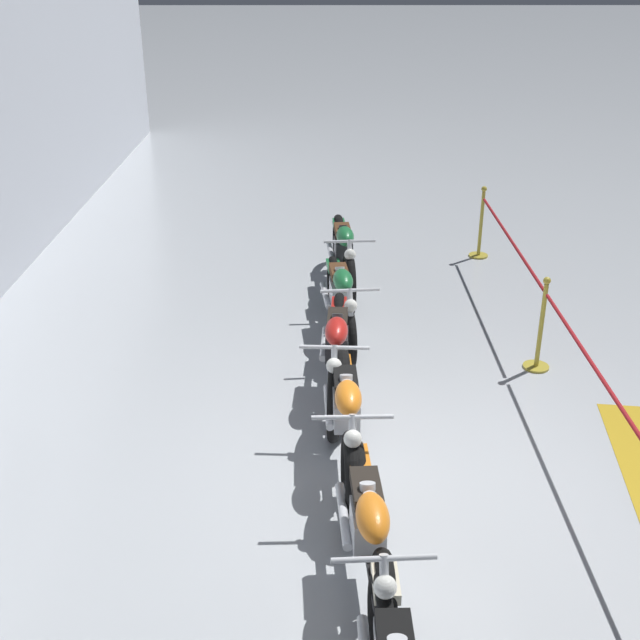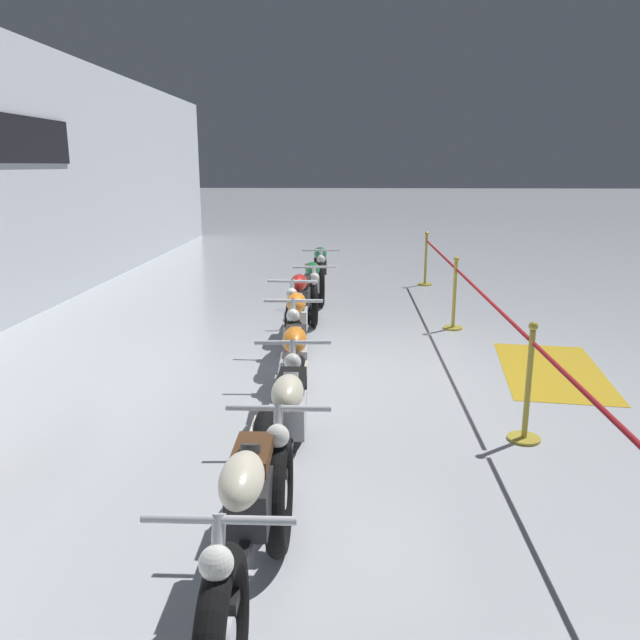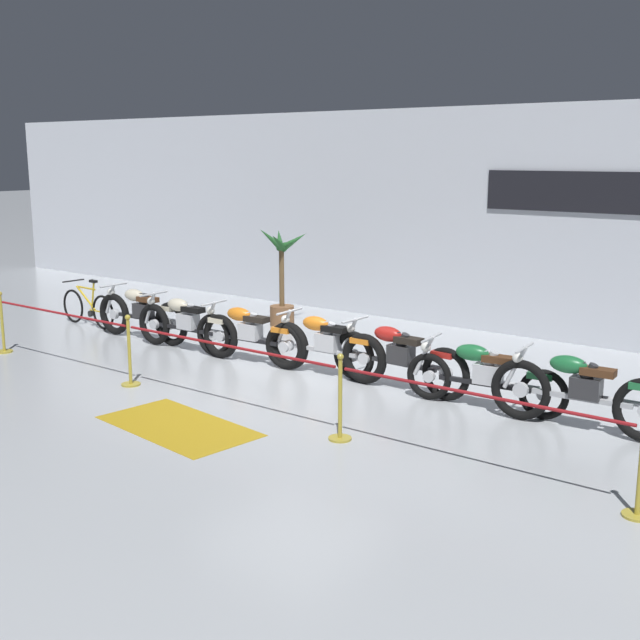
# 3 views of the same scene
# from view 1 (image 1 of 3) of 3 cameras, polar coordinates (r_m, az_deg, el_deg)

# --- Properties ---
(ground_plane) EXTENTS (120.00, 120.00, 0.00)m
(ground_plane) POSITION_cam_1_polar(r_m,az_deg,el_deg) (7.13, 7.16, -10.62)
(ground_plane) COLOR #B2B7BC
(motorcycle_orange_2) EXTENTS (2.19, 0.62, 0.94)m
(motorcycle_orange_2) POSITION_cam_1_polar(r_m,az_deg,el_deg) (5.68, 3.44, -15.17)
(motorcycle_orange_2) COLOR black
(motorcycle_orange_2) RESTS_ON ground
(motorcycle_orange_3) EXTENTS (2.17, 0.62, 0.96)m
(motorcycle_orange_3) POSITION_cam_1_polar(r_m,az_deg,el_deg) (6.88, 1.88, -7.19)
(motorcycle_orange_3) COLOR black
(motorcycle_orange_3) RESTS_ON ground
(motorcycle_red_4) EXTENTS (2.35, 0.62, 0.95)m
(motorcycle_red_4) POSITION_cam_1_polar(r_m,az_deg,el_deg) (7.96, 1.18, -2.30)
(motorcycle_red_4) COLOR black
(motorcycle_red_4) RESTS_ON ground
(motorcycle_green_5) EXTENTS (2.24, 0.62, 0.91)m
(motorcycle_green_5) POSITION_cam_1_polar(r_m,az_deg,el_deg) (9.22, 1.48, 1.55)
(motorcycle_green_5) COLOR black
(motorcycle_green_5) RESTS_ON ground
(motorcycle_green_6) EXTENTS (2.31, 0.62, 0.97)m
(motorcycle_green_6) POSITION_cam_1_polar(r_m,az_deg,el_deg) (10.44, 1.68, 4.60)
(motorcycle_green_6) COLOR black
(motorcycle_green_6) RESTS_ON ground
(stanchion_mid_right) EXTENTS (0.28, 0.28, 1.05)m
(stanchion_mid_right) POSITION_cam_1_polar(r_m,az_deg,el_deg) (8.83, 15.35, -1.24)
(stanchion_mid_right) COLOR gold
(stanchion_mid_right) RESTS_ON ground
(stanchion_far_right) EXTENTS (0.28, 0.28, 1.05)m
(stanchion_far_right) POSITION_cam_1_polar(r_m,az_deg,el_deg) (11.92, 11.32, 6.08)
(stanchion_far_right) COLOR gold
(stanchion_far_right) RESTS_ON ground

